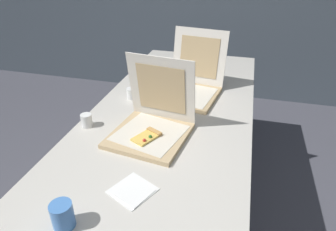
{
  "coord_description": "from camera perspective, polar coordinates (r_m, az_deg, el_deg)",
  "views": [
    {
      "loc": [
        0.35,
        -0.84,
        1.56
      ],
      "look_at": [
        0.02,
        0.42,
        0.81
      ],
      "focal_mm": 31.68,
      "sensor_mm": 36.0,
      "label": 1
    }
  ],
  "objects": [
    {
      "name": "napkin_pile",
      "position": [
        1.16,
        -6.74,
        -14.25
      ],
      "size": [
        0.2,
        0.2,
        0.01
      ],
      "color": "white",
      "rests_on": "table"
    },
    {
      "name": "pizza_box_middle",
      "position": [
        1.85,
        4.26,
        5.67
      ],
      "size": [
        0.41,
        0.46,
        0.37
      ],
      "rotation": [
        0.0,
        0.0,
        -0.15
      ],
      "color": "tan",
      "rests_on": "table"
    },
    {
      "name": "cup_white_near_left",
      "position": [
        1.57,
        -15.39,
        -0.91
      ],
      "size": [
        0.06,
        0.06,
        0.07
      ],
      "primitive_type": "cylinder",
      "color": "white",
      "rests_on": "table"
    },
    {
      "name": "pizza_box_front",
      "position": [
        1.44,
        -3.11,
        -1.8
      ],
      "size": [
        0.39,
        0.4,
        0.37
      ],
      "rotation": [
        0.0,
        0.0,
        -0.14
      ],
      "color": "tan",
      "rests_on": "table"
    },
    {
      "name": "cup_printed_front",
      "position": [
        1.07,
        -19.63,
        -17.63
      ],
      "size": [
        0.07,
        0.07,
        0.09
      ],
      "primitive_type": "cylinder",
      "color": "#477FCC",
      "rests_on": "table"
    },
    {
      "name": "table",
      "position": [
        1.69,
        0.72,
        -0.55
      ],
      "size": [
        0.89,
        2.12,
        0.75
      ],
      "color": "beige",
      "rests_on": "ground"
    },
    {
      "name": "cup_white_far",
      "position": [
        2.02,
        -2.35,
        7.25
      ],
      "size": [
        0.06,
        0.06,
        0.07
      ],
      "primitive_type": "cylinder",
      "color": "white",
      "rests_on": "table"
    },
    {
      "name": "cup_white_mid",
      "position": [
        1.81,
        -7.05,
        4.22
      ],
      "size": [
        0.06,
        0.06,
        0.07
      ],
      "primitive_type": "cylinder",
      "color": "white",
      "rests_on": "table"
    }
  ]
}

